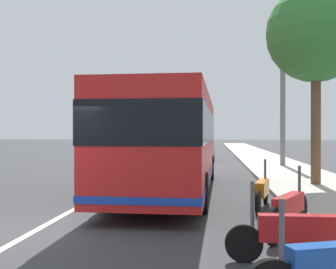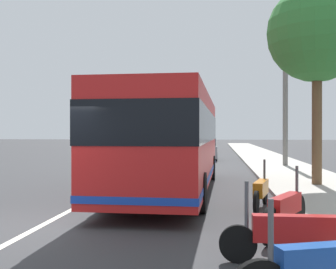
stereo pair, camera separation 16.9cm
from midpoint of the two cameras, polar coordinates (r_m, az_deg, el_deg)
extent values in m
plane|color=#38383A|center=(9.29, -17.32, -11.99)|extent=(220.00, 220.00, 0.00)
cube|color=#B2ADA3|center=(18.77, 17.14, -5.56)|extent=(110.00, 3.60, 0.14)
cube|color=silver|center=(18.78, -5.03, -5.75)|extent=(110.00, 0.16, 0.01)
cube|color=red|center=(13.93, 0.11, -0.65)|extent=(11.47, 2.85, 2.79)
cube|color=black|center=(13.93, 0.11, 1.10)|extent=(11.51, 2.89, 0.95)
cube|color=#193FB2|center=(13.99, 0.11, -5.35)|extent=(11.50, 2.88, 0.16)
cylinder|color=black|center=(17.77, -2.23, -4.48)|extent=(1.01, 0.32, 1.00)
cylinder|color=black|center=(17.53, 5.52, -4.55)|extent=(1.01, 0.32, 1.00)
cylinder|color=black|center=(10.69, -8.86, -7.64)|extent=(1.01, 0.32, 1.00)
cylinder|color=black|center=(10.28, 4.18, -7.95)|extent=(1.01, 0.32, 1.00)
cylinder|color=#4C4C51|center=(4.51, 14.27, -12.92)|extent=(0.06, 0.06, 0.70)
cylinder|color=black|center=(6.58, 9.61, -14.55)|extent=(0.09, 0.58, 0.57)
cube|color=red|center=(6.64, 17.15, -12.20)|extent=(0.26, 1.28, 0.40)
cylinder|color=#4C4C51|center=(6.46, 10.76, -9.37)|extent=(0.06, 0.06, 0.70)
cylinder|color=black|center=(9.19, 17.29, -9.97)|extent=(0.64, 0.38, 0.67)
cylinder|color=black|center=(7.60, 13.65, -12.13)|extent=(0.64, 0.38, 0.67)
cube|color=red|center=(8.35, 15.65, -9.27)|extent=(1.24, 0.80, 0.37)
cylinder|color=#4C4C51|center=(8.98, 17.07, -6.34)|extent=(0.06, 0.06, 0.70)
cylinder|color=black|center=(11.86, 12.85, -7.89)|extent=(0.58, 0.21, 0.58)
cylinder|color=black|center=(10.29, 11.77, -9.14)|extent=(0.58, 0.21, 0.58)
cube|color=orange|center=(11.04, 12.35, -7.19)|extent=(1.23, 0.52, 0.37)
cylinder|color=#4C4C51|center=(11.67, 12.78, -5.06)|extent=(0.06, 0.06, 0.70)
cube|color=navy|center=(32.62, -4.57, -2.15)|extent=(3.95, 1.85, 0.84)
cube|color=black|center=(32.82, -4.50, -0.96)|extent=(1.80, 1.70, 0.52)
cylinder|color=black|center=(31.21, -3.49, -2.77)|extent=(0.64, 0.22, 0.64)
cylinder|color=black|center=(31.52, -6.50, -2.74)|extent=(0.64, 0.22, 0.64)
cylinder|color=black|center=(33.77, -2.77, -2.54)|extent=(0.64, 0.22, 0.64)
cylinder|color=black|center=(34.06, -5.56, -2.52)|extent=(0.64, 0.22, 0.64)
cube|color=gray|center=(30.33, 4.39, -2.33)|extent=(4.49, 1.93, 0.84)
cube|color=black|center=(30.18, 4.40, -1.01)|extent=(2.27, 1.70, 0.56)
cylinder|color=black|center=(31.80, 2.94, -2.72)|extent=(0.65, 0.25, 0.64)
cylinder|color=black|center=(31.82, 5.79, -2.72)|extent=(0.65, 0.25, 0.64)
cylinder|color=black|center=(28.89, 2.85, -3.02)|extent=(0.65, 0.25, 0.64)
cylinder|color=black|center=(28.91, 6.00, -3.02)|extent=(0.65, 0.25, 0.64)
cube|color=red|center=(45.00, 3.63, -1.52)|extent=(4.51, 2.12, 0.79)
cube|color=black|center=(44.82, 3.61, -0.71)|extent=(2.21, 1.81, 0.49)
cylinder|color=black|center=(46.54, 2.83, -1.78)|extent=(0.65, 0.27, 0.64)
cylinder|color=black|center=(46.36, 4.85, -1.79)|extent=(0.65, 0.27, 0.64)
cylinder|color=black|center=(43.68, 2.34, -1.91)|extent=(0.65, 0.27, 0.64)
cylinder|color=black|center=(43.48, 4.49, -1.92)|extent=(0.65, 0.27, 0.64)
cylinder|color=brown|center=(15.64, 19.33, 1.21)|extent=(0.34, 0.34, 4.47)
sphere|color=#337F38|center=(16.04, 19.34, 13.02)|extent=(3.50, 3.50, 3.50)
cylinder|color=slate|center=(24.28, 15.27, 5.66)|extent=(0.28, 0.28, 8.52)
camera|label=1|loc=(0.08, -90.36, 0.00)|focal=44.43mm
camera|label=2|loc=(0.08, 89.64, 0.00)|focal=44.43mm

